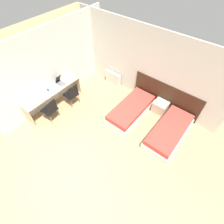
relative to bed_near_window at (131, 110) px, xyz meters
name	(u,v)px	position (x,y,z in m)	size (l,w,h in m)	color
ground_plane	(64,169)	(-0.26, -2.90, -0.19)	(20.00, 20.00, 0.00)	tan
wall_back	(145,66)	(-0.26, 1.04, 1.16)	(5.80, 0.05, 2.70)	silver
wall_left	(53,66)	(-2.69, -0.94, 1.16)	(0.05, 4.92, 2.70)	silver
headboard_panel	(165,97)	(0.74, 1.00, 0.33)	(2.48, 0.03, 1.05)	#382316
bed_near_window	(131,110)	(0.00, 0.00, 0.00)	(0.90, 1.94, 0.40)	silver
bed_near_door	(169,131)	(1.48, 0.00, 0.00)	(0.90, 1.94, 0.40)	silver
nightstand	(160,107)	(0.74, 0.76, 0.02)	(0.48, 0.43, 0.43)	beige
radiator	(113,78)	(-1.56, 0.92, 0.08)	(0.71, 0.12, 0.55)	silver
desk	(52,93)	(-2.41, -1.42, 0.41)	(0.51, 2.20, 0.77)	#C6B28E
chair_near_laptop	(72,94)	(-1.96, -0.94, 0.31)	(0.44, 0.44, 0.90)	black
chair_near_notebook	(50,109)	(-1.96, -1.90, 0.31)	(0.47, 0.47, 0.90)	black
laptop	(60,82)	(-2.44, -0.99, 0.64)	(0.35, 0.25, 0.32)	slate
open_notebook	(39,97)	(-2.42, -1.92, 0.58)	(0.33, 0.26, 0.02)	black
mug	(48,90)	(-2.45, -1.52, 0.62)	(0.08, 0.08, 0.09)	#2D5184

